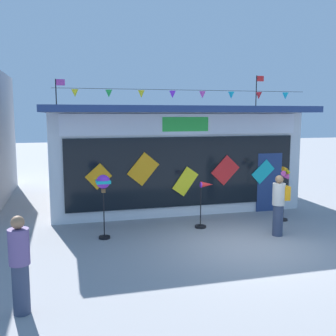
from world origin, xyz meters
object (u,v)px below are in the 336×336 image
wind_spinner_center_left (285,183)px  wind_spinner_left (204,199)px  wind_spinner_far_left (103,187)px  person_mid_plaza (20,264)px  person_near_camera (279,204)px  kite_shop_building (163,153)px

wind_spinner_center_left → wind_spinner_left: bearing=-179.2°
wind_spinner_far_left → wind_spinner_left: (2.95, 0.31, -0.55)m
wind_spinner_center_left → person_mid_plaza: 8.38m
person_near_camera → kite_shop_building: bearing=-151.9°
kite_shop_building → person_mid_plaza: 9.39m
wind_spinner_left → person_near_camera: person_near_camera is taller
person_near_camera → person_mid_plaza: size_ratio=1.00×
wind_spinner_center_left → person_near_camera: (-0.95, -1.31, -0.32)m
person_mid_plaza → kite_shop_building: bearing=142.2°
person_near_camera → wind_spinner_center_left: bearing=152.9°
wind_spinner_far_left → wind_spinner_center_left: 5.62m
person_near_camera → person_mid_plaza: (-6.39, -2.73, -0.03)m
person_near_camera → wind_spinner_far_left: bearing=-92.5°
person_mid_plaza → wind_spinner_left: bearing=121.5°
wind_spinner_left → person_near_camera: 2.12m
kite_shop_building → wind_spinner_center_left: 5.07m
wind_spinner_far_left → person_mid_plaza: bearing=-115.2°
wind_spinner_left → wind_spinner_far_left: bearing=-174.0°
wind_spinner_far_left → kite_shop_building: bearing=58.4°
kite_shop_building → person_near_camera: kite_shop_building is taller
kite_shop_building → person_near_camera: size_ratio=5.24×
wind_spinner_far_left → wind_spinner_center_left: bearing=3.6°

